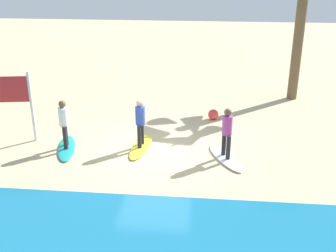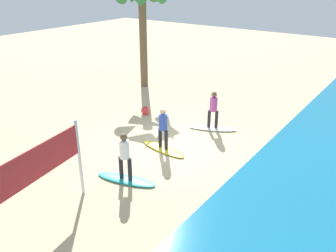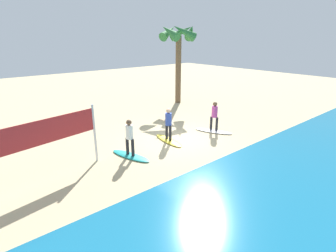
{
  "view_description": "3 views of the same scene",
  "coord_description": "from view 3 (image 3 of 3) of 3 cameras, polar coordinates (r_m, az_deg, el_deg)",
  "views": [
    {
      "loc": [
        -1.68,
        12.67,
        6.08
      ],
      "look_at": [
        -0.43,
        -0.16,
        0.81
      ],
      "focal_mm": 44.75,
      "sensor_mm": 36.0,
      "label": 1
    },
    {
      "loc": [
        10.17,
        7.24,
        6.38
      ],
      "look_at": [
        0.59,
        0.22,
        1.13
      ],
      "focal_mm": 37.57,
      "sensor_mm": 36.0,
      "label": 2
    },
    {
      "loc": [
        8.63,
        9.56,
        5.09
      ],
      "look_at": [
        1.11,
        0.62,
        1.14
      ],
      "focal_mm": 28.34,
      "sensor_mm": 36.0,
      "label": 3
    }
  ],
  "objects": [
    {
      "name": "surfer_teal",
      "position": [
        11.62,
        -8.28,
        -1.93
      ],
      "size": [
        0.32,
        0.45,
        1.64
      ],
      "color": "#232328",
      "rests_on": "surfboard_teal"
    },
    {
      "name": "surfboard_white",
      "position": [
        15.11,
        9.76,
        -1.09
      ],
      "size": [
        1.39,
        2.14,
        0.09
      ],
      "primitive_type": "ellipsoid",
      "rotation": [
        0.0,
        0.0,
        2.0
      ],
      "color": "white",
      "rests_on": "ground"
    },
    {
      "name": "surfer_yellow",
      "position": [
        13.26,
        0.09,
        0.89
      ],
      "size": [
        0.32,
        0.46,
        1.64
      ],
      "color": "#232328",
      "rests_on": "surfboard_yellow"
    },
    {
      "name": "surfer_white",
      "position": [
        14.81,
        9.97,
        2.52
      ],
      "size": [
        0.32,
        0.43,
        1.64
      ],
      "color": "#232328",
      "rests_on": "surfboard_white"
    },
    {
      "name": "ground_plane",
      "position": [
        13.85,
        1.88,
        -2.88
      ],
      "size": [
        60.0,
        60.0,
        0.0
      ],
      "primitive_type": "plane",
      "color": "#CCB789"
    },
    {
      "name": "surfboard_yellow",
      "position": [
        13.59,
        0.09,
        -3.09
      ],
      "size": [
        0.79,
        2.15,
        0.09
      ],
      "primitive_type": "ellipsoid",
      "rotation": [
        0.0,
        0.0,
        1.46
      ],
      "color": "yellow",
      "rests_on": "ground"
    },
    {
      "name": "palm_tree",
      "position": [
        21.08,
        2.3,
        18.15
      ],
      "size": [
        2.88,
        3.03,
        6.12
      ],
      "color": "brown",
      "rests_on": "ground"
    },
    {
      "name": "beach_ball",
      "position": [
        17.14,
        0.05,
        2.16
      ],
      "size": [
        0.42,
        0.42,
        0.42
      ],
      "primitive_type": "sphere",
      "color": "#E53838",
      "rests_on": "ground"
    },
    {
      "name": "surfboard_teal",
      "position": [
        12.0,
        -8.06,
        -6.36
      ],
      "size": [
        1.09,
        2.17,
        0.09
      ],
      "primitive_type": "ellipsoid",
      "rotation": [
        0.0,
        0.0,
        1.83
      ],
      "color": "teal",
      "rests_on": "ground"
    }
  ]
}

